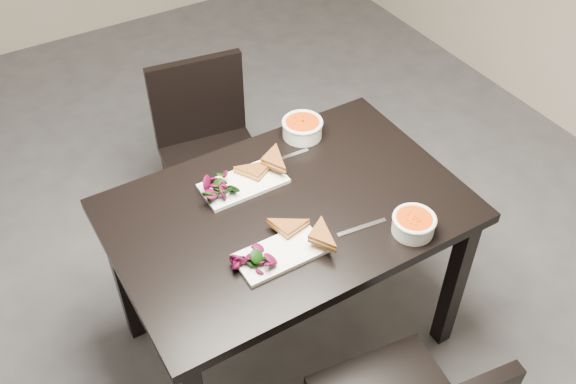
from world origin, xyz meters
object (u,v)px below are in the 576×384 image
object	(u,v)px
plate_far	(244,184)
soup_bowl_far	(302,127)
table	(288,227)
plate_near	(280,254)
chair_far	(208,143)
soup_bowl_near	(414,223)

from	to	relation	value
plate_far	soup_bowl_far	xyz separation A→B (m)	(0.33, 0.13, 0.03)
table	plate_near	size ratio (longest dim) A/B	4.21
chair_far	soup_bowl_far	world-z (taller)	chair_far
soup_bowl_far	table	bearing A→B (deg)	-128.88
plate_near	plate_far	xyz separation A→B (m)	(0.05, 0.35, 0.00)
soup_bowl_far	chair_far	bearing A→B (deg)	114.84
soup_bowl_near	soup_bowl_far	distance (m)	0.62
chair_far	plate_near	bearing A→B (deg)	-92.24
soup_bowl_near	soup_bowl_far	bearing A→B (deg)	93.96
chair_far	soup_bowl_far	size ratio (longest dim) A/B	5.37
plate_near	soup_bowl_far	distance (m)	0.62
chair_far	table	bearing A→B (deg)	-84.82
table	chair_far	world-z (taller)	chair_far
plate_far	soup_bowl_far	bearing A→B (deg)	22.33
table	plate_near	bearing A→B (deg)	-127.30
plate_near	soup_bowl_far	size ratio (longest dim) A/B	1.80
soup_bowl_near	soup_bowl_far	world-z (taller)	soup_bowl_far
soup_bowl_near	plate_far	bearing A→B (deg)	127.57
chair_far	plate_far	distance (m)	0.66
table	plate_near	distance (m)	0.24
table	soup_bowl_far	distance (m)	0.42
chair_far	plate_near	xyz separation A→B (m)	(-0.17, -0.94, 0.27)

